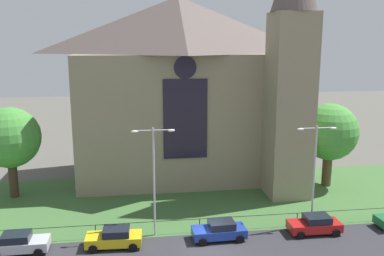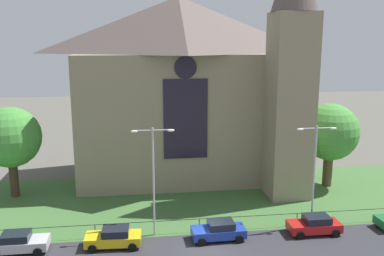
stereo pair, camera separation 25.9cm
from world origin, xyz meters
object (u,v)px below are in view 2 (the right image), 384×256
object	(u,v)px
parked_car_silver	(18,242)
parked_car_yellow	(114,237)
tree_left_far	(10,138)
parked_car_red	(315,225)
church_building	(187,87)
tree_right_far	(330,133)
parked_car_blue	(219,230)
streetlamp_near	(153,169)
streetlamp_far	(315,164)

from	to	relation	value
parked_car_silver	parked_car_yellow	size ratio (longest dim) A/B	0.98
tree_left_far	parked_car_red	bearing A→B (deg)	-24.62
church_building	parked_car_yellow	xyz separation A→B (m)	(-7.59, -16.22, -9.53)
tree_right_far	parked_car_red	xyz separation A→B (m)	(-6.10, -10.84, -5.10)
parked_car_silver	parked_car_blue	xyz separation A→B (m)	(15.13, -0.00, 0.00)
parked_car_yellow	parked_car_blue	xyz separation A→B (m)	(8.16, 0.10, 0.00)
church_building	parked_car_blue	distance (m)	18.74
parked_car_silver	streetlamp_near	bearing A→B (deg)	7.84
tree_left_far	tree_right_far	distance (m)	32.51
tree_left_far	parked_car_blue	world-z (taller)	tree_left_far
church_building	parked_car_blue	size ratio (longest dim) A/B	6.12
parked_car_yellow	parked_car_red	distance (m)	16.07
tree_left_far	parked_car_red	distance (m)	29.51
tree_left_far	parked_car_blue	bearing A→B (deg)	-33.17
tree_left_far	church_building	bearing A→B (deg)	12.73
tree_left_far	streetlamp_far	xyz separation A→B (m)	(26.75, -10.61, -0.57)
tree_left_far	parked_car_silver	size ratio (longest dim) A/B	2.15
tree_right_far	parked_car_yellow	distance (m)	25.23
streetlamp_far	parked_car_silver	xyz separation A→B (m)	(-23.40, -1.46, -4.71)
parked_car_yellow	parked_car_blue	world-z (taller)	same
parked_car_yellow	streetlamp_near	bearing A→B (deg)	-150.77
parked_car_silver	parked_car_yellow	xyz separation A→B (m)	(6.97, -0.10, 0.00)
streetlamp_near	streetlamp_far	world-z (taller)	streetlamp_near
church_building	tree_left_far	bearing A→B (deg)	-167.27
streetlamp_near	parked_car_yellow	size ratio (longest dim) A/B	2.07
tree_right_far	parked_car_blue	size ratio (longest dim) A/B	2.10
tree_left_far	parked_car_silver	xyz separation A→B (m)	(3.35, -12.08, -5.28)
parked_car_silver	parked_car_blue	distance (m)	15.13
parked_car_silver	parked_car_yellow	distance (m)	6.98
streetlamp_far	parked_car_silver	bearing A→B (deg)	-176.42
tree_left_far	parked_car_yellow	bearing A→B (deg)	-49.71
parked_car_yellow	tree_left_far	bearing A→B (deg)	-46.84
parked_car_blue	parked_car_red	size ratio (longest dim) A/B	1.01
tree_left_far	streetlamp_far	distance (m)	28.78
parked_car_yellow	streetlamp_far	bearing A→B (deg)	-171.70
church_building	parked_car_yellow	size ratio (longest dim) A/B	6.07
parked_car_blue	parked_car_red	xyz separation A→B (m)	(7.91, -0.01, 0.00)
parked_car_blue	streetlamp_far	bearing A→B (deg)	-171.59
church_building	tree_right_far	size ratio (longest dim) A/B	2.91
streetlamp_far	parked_car_yellow	distance (m)	17.16
streetlamp_near	parked_car_blue	bearing A→B (deg)	-16.35
church_building	tree_right_far	bearing A→B (deg)	-19.98
streetlamp_far	parked_car_yellow	xyz separation A→B (m)	(-16.43, -1.56, -4.71)
streetlamp_far	tree_right_far	bearing A→B (deg)	58.50
parked_car_red	tree_left_far	bearing A→B (deg)	-23.98
streetlamp_far	streetlamp_near	bearing A→B (deg)	180.00
streetlamp_near	church_building	bearing A→B (deg)	73.16
church_building	parked_car_red	xyz separation A→B (m)	(8.47, -16.14, -9.53)
parked_car_red	church_building	bearing A→B (deg)	-61.66
tree_right_far	parked_car_red	bearing A→B (deg)	-119.36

